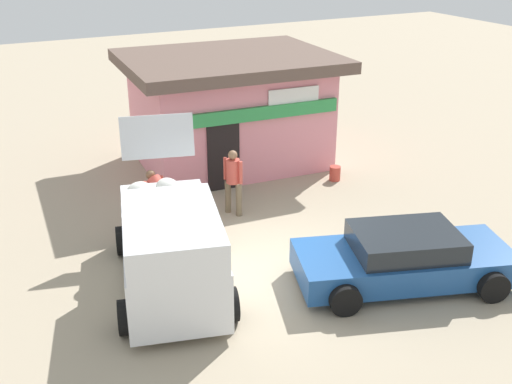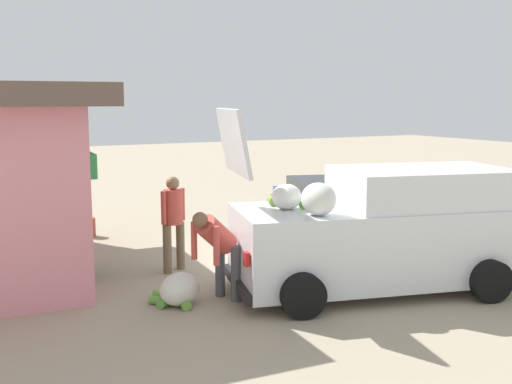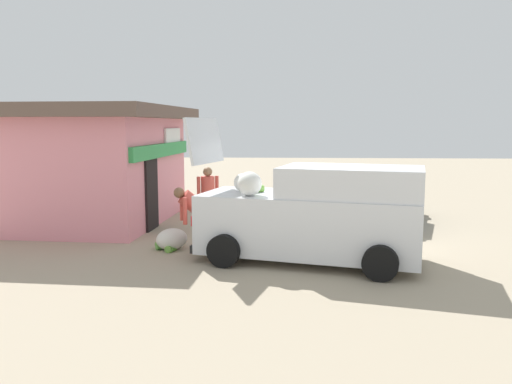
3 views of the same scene
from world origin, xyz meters
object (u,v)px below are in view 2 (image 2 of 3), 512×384
at_px(customer_bending, 218,245).
at_px(paint_bucket, 88,227).
at_px(parked_sedan, 327,205).
at_px(vendor_standing, 173,217).
at_px(delivery_van, 382,230).
at_px(unloaded_banana_pile, 179,290).

relative_size(customer_bending, paint_bucket, 3.42).
xyz_separation_m(parked_sedan, vendor_standing, (-1.72, 4.44, 0.43)).
height_order(delivery_van, paint_bucket, delivery_van).
xyz_separation_m(parked_sedan, customer_bending, (-3.59, 4.44, 0.32)).
distance_m(delivery_van, unloaded_banana_pile, 3.29).
bearing_deg(customer_bending, unloaded_banana_pile, 75.26).
distance_m(vendor_standing, customer_bending, 1.87).
height_order(parked_sedan, unloaded_banana_pile, parked_sedan).
relative_size(parked_sedan, paint_bucket, 11.24).
bearing_deg(unloaded_banana_pile, delivery_van, -104.42).
bearing_deg(parked_sedan, delivery_van, 155.88).
relative_size(parked_sedan, customer_bending, 3.29).
relative_size(delivery_van, unloaded_banana_pile, 5.12).
bearing_deg(parked_sedan, paint_bucket, 71.15).
relative_size(parked_sedan, vendor_standing, 2.76).
relative_size(vendor_standing, unloaded_banana_pile, 1.79).
bearing_deg(delivery_van, parked_sedan, -24.12).
bearing_deg(paint_bucket, customer_bending, -172.38).
bearing_deg(delivery_van, unloaded_banana_pile, 75.58).
bearing_deg(unloaded_banana_pile, vendor_standing, -18.21).
bearing_deg(unloaded_banana_pile, paint_bucket, 1.65).
bearing_deg(unloaded_banana_pile, parked_sedan, -55.51).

